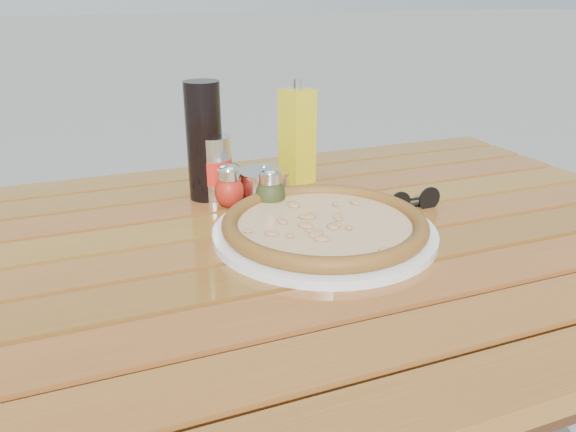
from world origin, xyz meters
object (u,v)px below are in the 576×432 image
object	(u,v)px
table	(292,279)
soda_can	(214,168)
olive_oil_cruet	(297,136)
parmesan_tin	(264,185)
pizza	(325,223)
dark_bottle	(204,141)
sunglasses	(414,202)
plate	(324,232)
pepper_shaker	(229,187)
oregano_shaker	(270,191)

from	to	relation	value
table	soda_can	xyz separation A→B (m)	(-0.07, 0.23, 0.13)
olive_oil_cruet	parmesan_tin	size ratio (longest dim) A/B	1.89
pizza	olive_oil_cruet	world-z (taller)	olive_oil_cruet
pizza	soda_can	size ratio (longest dim) A/B	2.93
dark_bottle	sunglasses	distance (m)	0.40
plate	sunglasses	size ratio (longest dim) A/B	3.28
table	pizza	xyz separation A→B (m)	(0.05, -0.01, 0.10)
pepper_shaker	table	bearing A→B (deg)	-72.08
pizza	dark_bottle	distance (m)	0.30
table	oregano_shaker	world-z (taller)	oregano_shaker
pizza	sunglasses	size ratio (longest dim) A/B	3.20
pizza	soda_can	bearing A→B (deg)	115.42
soda_can	parmesan_tin	bearing A→B (deg)	-31.14
pepper_shaker	pizza	bearing A→B (deg)	-60.45
parmesan_tin	dark_bottle	bearing A→B (deg)	149.97
plate	pepper_shaker	distance (m)	0.21
soda_can	olive_oil_cruet	xyz separation A→B (m)	(0.18, 0.03, 0.04)
soda_can	plate	bearing A→B (deg)	-64.58
soda_can	sunglasses	distance (m)	0.37
oregano_shaker	olive_oil_cruet	bearing A→B (deg)	51.80
table	parmesan_tin	distance (m)	0.21
pizza	pepper_shaker	distance (m)	0.21
oregano_shaker	soda_can	world-z (taller)	soda_can
pizza	dark_bottle	bearing A→B (deg)	117.54
plate	oregano_shaker	xyz separation A→B (m)	(-0.04, 0.14, 0.03)
pizza	pepper_shaker	xyz separation A→B (m)	(-0.10, 0.18, 0.02)
plate	parmesan_tin	distance (m)	0.20
table	pepper_shaker	size ratio (longest dim) A/B	17.07
table	pepper_shaker	distance (m)	0.21
olive_oil_cruet	dark_bottle	bearing A→B (deg)	-172.46
dark_bottle	olive_oil_cruet	world-z (taller)	dark_bottle
oregano_shaker	sunglasses	size ratio (longest dim) A/B	0.75
table	plate	world-z (taller)	plate
pepper_shaker	parmesan_tin	bearing A→B (deg)	7.86
parmesan_tin	sunglasses	distance (m)	0.28
dark_bottle	sunglasses	bearing A→B (deg)	-31.55
plate	soda_can	size ratio (longest dim) A/B	3.00
table	soda_can	world-z (taller)	soda_can
pepper_shaker	soda_can	xyz separation A→B (m)	(-0.01, 0.06, 0.02)
soda_can	parmesan_tin	distance (m)	0.10
parmesan_tin	plate	bearing A→B (deg)	-80.11
pizza	sunglasses	xyz separation A→B (m)	(0.20, 0.05, -0.01)
olive_oil_cruet	sunglasses	size ratio (longest dim) A/B	1.91
pizza	table	bearing A→B (deg)	164.14
plate	pizza	distance (m)	0.02
plate	parmesan_tin	size ratio (longest dim) A/B	3.24
dark_bottle	pizza	bearing A→B (deg)	-62.46
plate	pepper_shaker	bearing A→B (deg)	119.55
dark_bottle	soda_can	distance (m)	0.05
olive_oil_cruet	parmesan_tin	xyz separation A→B (m)	(-0.10, -0.08, -0.07)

